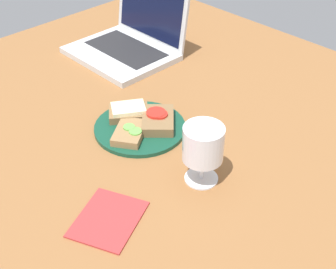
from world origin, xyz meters
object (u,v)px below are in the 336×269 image
Objects in this scene: laptop at (129,42)px; napkin at (108,219)px; plate at (139,127)px; sandwich_with_cucumber at (130,133)px; sandwich_with_tomato at (158,120)px; wine_glass at (203,147)px; sandwich_with_cheese at (129,112)px.

napkin is (50.23, -48.26, -3.38)cm from laptop.
sandwich_with_cucumber is at bearing -68.62° from plate.
laptop is (-35.00, 20.81, 1.23)cm from sandwich_with_tomato.
wine_glass is 61.28cm from laptop.
sandwich_with_tomato is (1.16, 7.95, 0.36)cm from sandwich_with_cucumber.
wine_glass reaches higher than sandwich_with_cheese.
wine_glass is at bearing -17.16° from sandwich_with_tomato.
wine_glass is (27.23, -3.21, 6.34)cm from sandwich_with_cheese.
plate is at bearing 173.77° from wine_glass.
wine_glass is at bearing -6.23° from plate.
sandwich_with_cucumber is 0.38× the size of laptop.
plate is 1.72× the size of sandwich_with_tomato.
sandwich_with_cucumber is (1.68, -4.30, 1.48)cm from plate.
wine_glass reaches higher than sandwich_with_cucumber.
plate is 5.00cm from sandwich_with_cheese.
plate is 24.23cm from wine_glass.
wine_glass is 0.96× the size of napkin.
sandwich_with_tomato is 21.69cm from wine_glass.
plate is at bearing -37.26° from laptop.
wine_glass is at bearing -26.17° from laptop.
wine_glass reaches higher than napkin.
laptop is 69.74cm from napkin.
sandwich_with_cheese is at bearing 132.71° from napkin.
plate reaches higher than napkin.
laptop is at bearing 139.63° from sandwich_with_cucumber.
sandwich_with_cucumber is 0.84× the size of napkin.
laptop is (-27.58, 23.72, 1.19)cm from sandwich_with_cheese.
napkin is at bearing -43.85° from laptop.
sandwich_with_cheese is (-7.42, -2.91, 0.04)cm from sandwich_with_tomato.
laptop is at bearing 149.26° from sandwich_with_tomato.
sandwich_with_cucumber reaches higher than plate.
napkin is (18.08, -23.81, -0.31)cm from plate.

